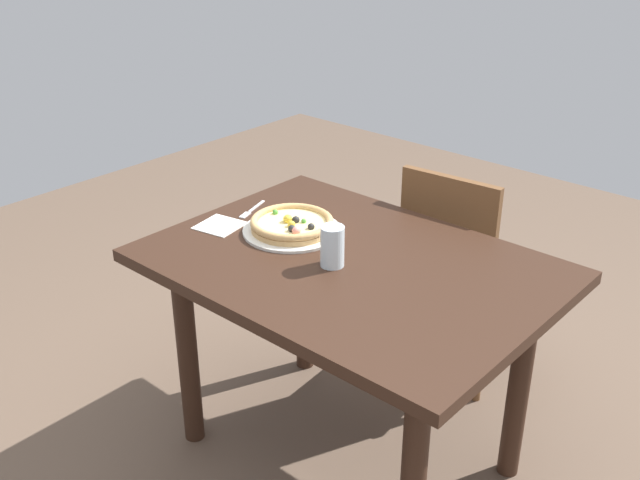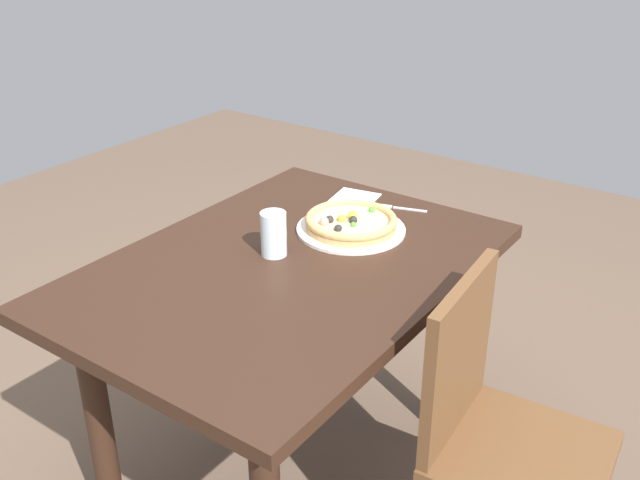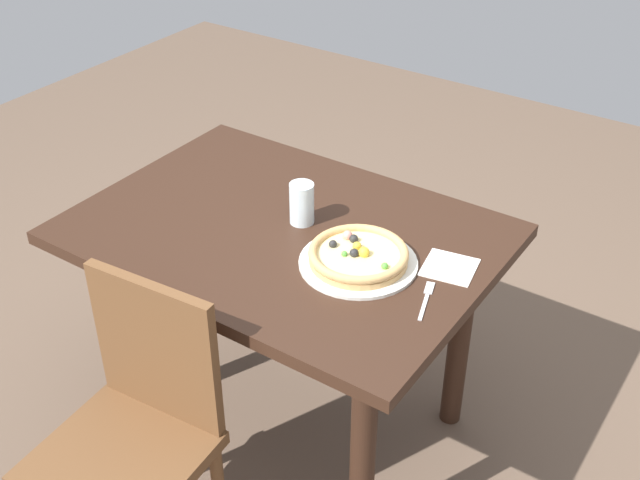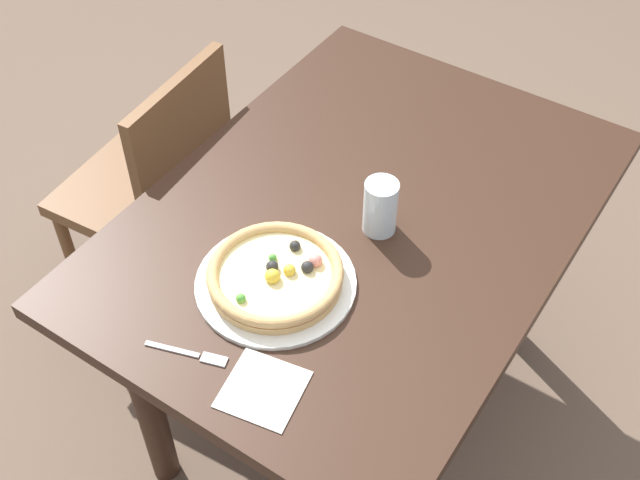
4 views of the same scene
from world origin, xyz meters
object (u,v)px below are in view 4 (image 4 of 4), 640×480
pizza (276,275)px  drinking_glass (380,207)px  fork (193,354)px  napkin (263,389)px  plate (276,283)px  dining_table (359,246)px  chair_near (157,188)px

pizza → drinking_glass: drinking_glass is taller
pizza → fork: (0.23, -0.03, -0.03)m
pizza → napkin: (0.22, 0.13, -0.03)m
plate → drinking_glass: 0.28m
fork → drinking_glass: size_ratio=1.26×
drinking_glass → plate: bearing=-19.9°
fork → napkin: size_ratio=1.16×
dining_table → drinking_glass: 0.19m
dining_table → plate: bearing=-6.6°
plate → pizza: size_ratio=1.19×
chair_near → plate: bearing=-119.0°
chair_near → pizza: chair_near is taller
plate → napkin: bearing=30.5°
chair_near → plate: chair_near is taller
dining_table → drinking_glass: drinking_glass is taller
pizza → drinking_glass: 0.27m
drinking_glass → pizza: bearing=-19.9°
plate → napkin: 0.25m
pizza → napkin: size_ratio=1.98×
pizza → plate: bearing=-34.7°
dining_table → pizza: 0.31m
pizza → drinking_glass: (-0.25, 0.09, 0.03)m
napkin → pizza: bearing=-149.7°
drinking_glass → dining_table: bearing=-109.8°
fork → drinking_glass: bearing=58.2°
chair_near → pizza: size_ratio=3.20×
chair_near → dining_table: bearing=-95.1°
fork → napkin: bearing=-13.4°
dining_table → fork: fork is taller
chair_near → pizza: bearing=-118.9°
napkin → dining_table: bearing=-169.1°
napkin → plate: bearing=-149.5°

